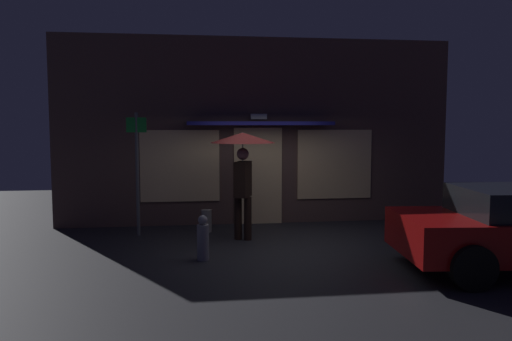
# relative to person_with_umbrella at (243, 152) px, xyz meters

# --- Properties ---
(ground_plane) EXTENTS (18.00, 18.00, 0.00)m
(ground_plane) POSITION_rel_person_with_umbrella_xyz_m (0.52, -0.59, -1.73)
(ground_plane) COLOR #26262B
(building_facade) EXTENTS (9.06, 1.00, 4.23)m
(building_facade) POSITION_rel_person_with_umbrella_xyz_m (0.52, 1.75, 0.36)
(building_facade) COLOR brown
(building_facade) RESTS_ON ground
(person_with_umbrella) EXTENTS (1.27, 1.27, 2.12)m
(person_with_umbrella) POSITION_rel_person_with_umbrella_xyz_m (0.00, 0.00, 0.00)
(person_with_umbrella) COLOR black
(person_with_umbrella) RESTS_ON ground
(street_sign_post) EXTENTS (0.40, 0.07, 2.51)m
(street_sign_post) POSITION_rel_person_with_umbrella_xyz_m (-2.08, 0.66, -0.31)
(street_sign_post) COLOR #595B60
(street_sign_post) RESTS_ON ground
(sidewalk_bollard) EXTENTS (0.22, 0.22, 0.47)m
(sidewalk_bollard) POSITION_rel_person_with_umbrella_xyz_m (-0.69, 0.84, -1.50)
(sidewalk_bollard) COLOR #9E998E
(sidewalk_bollard) RESTS_ON ground
(fire_hydrant) EXTENTS (0.20, 0.20, 0.76)m
(fire_hydrant) POSITION_rel_person_with_umbrella_xyz_m (-0.83, -1.41, -1.37)
(fire_hydrant) COLOR gray
(fire_hydrant) RESTS_ON ground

